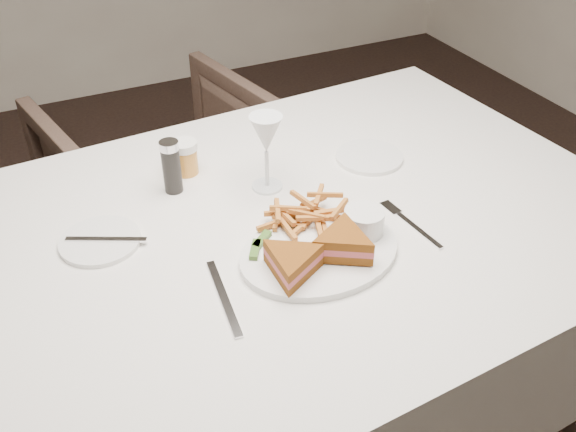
# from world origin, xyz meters

# --- Properties ---
(table) EXTENTS (1.58, 1.11, 0.75)m
(table) POSITION_xyz_m (0.28, 0.06, 0.38)
(table) COLOR silver
(table) RESTS_ON ground
(chair_far) EXTENTS (0.81, 0.77, 0.71)m
(chair_far) POSITION_xyz_m (0.26, 0.93, 0.36)
(chair_far) COLOR #503B31
(chair_far) RESTS_ON ground
(table_setting) EXTENTS (0.81, 0.61, 0.18)m
(table_setting) POSITION_xyz_m (0.29, 0.02, 0.79)
(table_setting) COLOR white
(table_setting) RESTS_ON table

